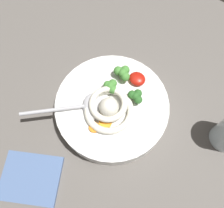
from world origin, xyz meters
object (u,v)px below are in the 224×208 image
folded_napkin (31,178)px  soup_bowl (112,108)px  soup_spoon (85,106)px  noodle_pile (109,108)px

folded_napkin → soup_bowl: bearing=-105.0°
soup_spoon → noodle_pile: bearing=163.8°
noodle_pile → folded_napkin: size_ratio=0.95×
noodle_pile → soup_spoon: noodle_pile is taller
soup_bowl → soup_spoon: soup_spoon is taller
soup_bowl → soup_spoon: size_ratio=1.63×
folded_napkin → soup_spoon: bearing=-95.0°
soup_bowl → folded_napkin: size_ratio=2.04×
folded_napkin → noodle_pile: bearing=-106.8°
noodle_pile → soup_spoon: bearing=25.3°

